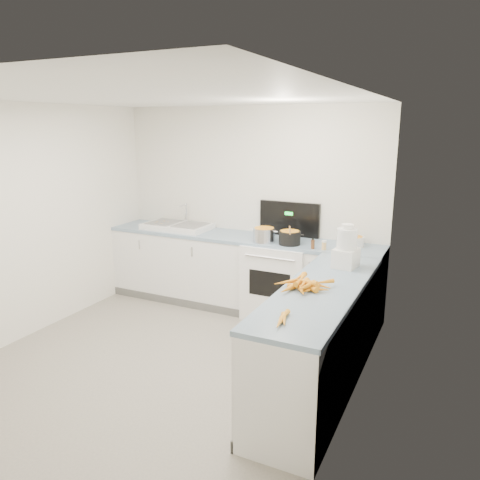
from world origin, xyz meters
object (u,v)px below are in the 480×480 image
at_px(sink, 178,226).
at_px(extract_bottle, 313,244).
at_px(black_pot, 290,239).
at_px(spice_jar, 324,246).
at_px(mixing_bowl, 353,241).
at_px(stove, 280,278).
at_px(steel_pot, 264,236).
at_px(food_processor, 346,249).

bearing_deg(sink, extract_bottle, -6.45).
relative_size(black_pot, spice_jar, 2.84).
bearing_deg(spice_jar, extract_bottle, -173.47).
height_order(mixing_bowl, extract_bottle, mixing_bowl).
bearing_deg(stove, spice_jar, -17.87).
xyz_separation_m(steel_pot, extract_bottle, (0.60, -0.05, -0.02)).
bearing_deg(stove, food_processor, -37.42).
distance_m(stove, black_pot, 0.57).
bearing_deg(mixing_bowl, extract_bottle, -139.58).
xyz_separation_m(mixing_bowl, extract_bottle, (-0.37, -0.32, -0.01)).
bearing_deg(food_processor, sink, 162.92).
distance_m(mixing_bowl, extract_bottle, 0.49).
bearing_deg(sink, mixing_bowl, 2.53).
height_order(black_pot, extract_bottle, black_pot).
distance_m(sink, spice_jar, 2.04).
distance_m(black_pot, spice_jar, 0.42).
bearing_deg(black_pot, steel_pot, -175.77).
distance_m(extract_bottle, spice_jar, 0.12).
height_order(stove, sink, stove).
height_order(steel_pot, extract_bottle, steel_pot).
bearing_deg(black_pot, sink, 174.97).
relative_size(stove, spice_jar, 15.67).
height_order(spice_jar, food_processor, food_processor).
xyz_separation_m(sink, steel_pot, (1.30, -0.16, 0.04)).
distance_m(stove, steel_pot, 0.58).
xyz_separation_m(stove, extract_bottle, (0.45, -0.20, 0.52)).
bearing_deg(food_processor, extract_bottle, 133.09).
relative_size(steel_pot, black_pot, 1.04).
bearing_deg(sink, food_processor, -17.08).
bearing_deg(black_pot, extract_bottle, -13.96).
height_order(sink, extract_bottle, sink).
bearing_deg(extract_bottle, food_processor, -46.91).
bearing_deg(spice_jar, steel_pot, 177.07).
bearing_deg(black_pot, food_processor, -37.15).
distance_m(stove, food_processor, 1.35).
distance_m(stove, sink, 1.54).
bearing_deg(extract_bottle, steel_pot, 175.17).
bearing_deg(mixing_bowl, stove, -171.98).
bearing_deg(stove, sink, 179.38).
xyz_separation_m(stove, mixing_bowl, (0.82, 0.12, 0.52)).
xyz_separation_m(steel_pot, food_processor, (1.09, -0.57, 0.11)).
height_order(stove, mixing_bowl, stove).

